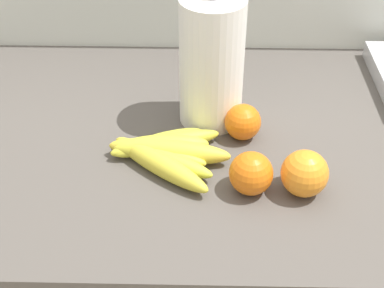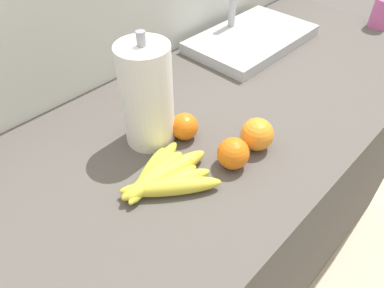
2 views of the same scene
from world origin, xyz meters
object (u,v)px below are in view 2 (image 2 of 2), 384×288
(banana_bunch, at_px, (162,178))
(mug, at_px, (382,13))
(orange_back_right, at_px, (233,153))
(orange_front, at_px, (184,126))
(paper_towel_roll, at_px, (147,96))
(orange_right, at_px, (257,134))
(sink_basin, at_px, (251,38))

(banana_bunch, relative_size, mug, 2.12)
(orange_back_right, height_order, mug, mug)
(orange_front, distance_m, mug, 0.95)
(orange_front, distance_m, paper_towel_roll, 0.12)
(orange_right, height_order, orange_back_right, orange_right)
(orange_back_right, bearing_deg, orange_front, 92.33)
(mug, bearing_deg, banana_bunch, 179.51)
(banana_bunch, height_order, orange_right, orange_right)
(orange_front, distance_m, sink_basin, 0.54)
(orange_right, distance_m, orange_front, 0.17)
(orange_right, xyz_separation_m, sink_basin, (0.42, 0.33, -0.02))
(orange_right, relative_size, mug, 0.75)
(orange_back_right, xyz_separation_m, orange_front, (-0.01, 0.15, -0.00))
(orange_back_right, bearing_deg, orange_right, -0.85)
(orange_right, height_order, sink_basin, sink_basin)
(orange_back_right, xyz_separation_m, mug, (0.94, 0.06, 0.02))
(orange_back_right, xyz_separation_m, sink_basin, (0.50, 0.32, -0.02))
(banana_bunch, bearing_deg, orange_front, 27.21)
(mug, bearing_deg, paper_towel_roll, 172.12)
(banana_bunch, relative_size, paper_towel_roll, 0.80)
(banana_bunch, xyz_separation_m, orange_back_right, (0.15, -0.07, 0.02))
(orange_back_right, xyz_separation_m, paper_towel_roll, (-0.06, 0.20, 0.09))
(banana_bunch, xyz_separation_m, sink_basin, (0.65, 0.25, 0.00))
(paper_towel_roll, distance_m, sink_basin, 0.59)
(banana_bunch, height_order, sink_basin, sink_basin)
(banana_bunch, bearing_deg, orange_back_right, -26.31)
(orange_right, height_order, mug, mug)
(orange_back_right, distance_m, orange_front, 0.15)
(orange_back_right, bearing_deg, sink_basin, 32.87)
(orange_front, bearing_deg, banana_bunch, -152.79)
(banana_bunch, relative_size, orange_front, 3.28)
(orange_back_right, relative_size, orange_front, 1.08)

